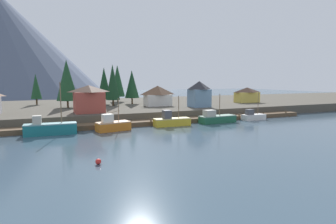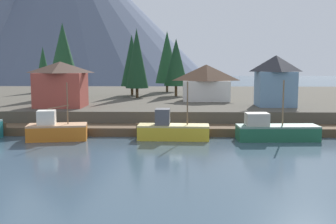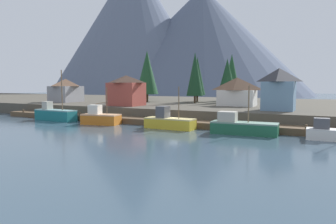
# 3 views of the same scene
# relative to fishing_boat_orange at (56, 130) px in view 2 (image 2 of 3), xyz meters

# --- Properties ---
(ground_plane) EXTENTS (400.00, 400.00, 1.00)m
(ground_plane) POSITION_rel_fishing_boat_orange_xyz_m (13.09, 22.19, -1.63)
(ground_plane) COLOR #384C5B
(dock) EXTENTS (80.00, 4.00, 1.60)m
(dock) POSITION_rel_fishing_boat_orange_xyz_m (13.09, 4.18, -0.63)
(dock) COLOR brown
(dock) RESTS_ON ground_plane
(shoreline_bank) EXTENTS (400.00, 56.00, 2.50)m
(shoreline_bank) POSITION_rel_fishing_boat_orange_xyz_m (13.09, 34.19, 0.12)
(shoreline_bank) COLOR #4C473D
(shoreline_bank) RESTS_ON ground_plane
(mountain_central_peak) EXTENTS (142.59, 142.59, 70.59)m
(mountain_central_peak) POSITION_rel_fishing_boat_orange_xyz_m (-41.50, 156.60, 34.16)
(mountain_central_peak) COLOR #4C566B
(mountain_central_peak) RESTS_ON ground_plane
(fishing_boat_orange) EXTENTS (6.97, 3.99, 6.53)m
(fishing_boat_orange) POSITION_rel_fishing_boat_orange_xyz_m (0.00, 0.00, 0.00)
(fishing_boat_orange) COLOR #CC6B1E
(fishing_boat_orange) RESTS_ON ground_plane
(fishing_boat_yellow) EXTENTS (8.19, 2.88, 6.66)m
(fishing_boat_yellow) POSITION_rel_fishing_boat_orange_xyz_m (13.22, 0.62, -0.02)
(fishing_boat_yellow) COLOR gold
(fishing_boat_yellow) RESTS_ON ground_plane
(fishing_boat_green) EXTENTS (9.23, 3.25, 6.82)m
(fishing_boat_green) POSITION_rel_fishing_boat_orange_xyz_m (24.86, 0.41, -0.05)
(fishing_boat_green) COLOR #1E5B3D
(fishing_boat_green) RESTS_ON ground_plane
(house_red) EXTENTS (6.96, 5.71, 6.40)m
(house_red) POSITION_rel_fishing_boat_orange_xyz_m (-2.69, 11.90, 4.63)
(house_red) COLOR #9E4238
(house_red) RESTS_ON shoreline_bank
(house_white) EXTENTS (7.91, 4.60, 5.93)m
(house_white) POSITION_rel_fishing_boat_orange_xyz_m (18.45, 21.71, 4.40)
(house_white) COLOR silver
(house_white) RESTS_ON shoreline_bank
(house_blue) EXTENTS (5.49, 5.03, 7.29)m
(house_blue) POSITION_rel_fishing_boat_orange_xyz_m (27.85, 13.67, 5.09)
(house_blue) COLOR #6689A8
(house_blue) RESTS_ON shoreline_bank
(conifer_near_left) EXTENTS (5.73, 5.73, 13.13)m
(conifer_near_left) POSITION_rel_fishing_boat_orange_xyz_m (-6.32, 26.62, 8.92)
(conifer_near_left) COLOR #4C3823
(conifer_near_left) RESTS_ON shoreline_bank
(conifer_near_right) EXTENTS (4.95, 4.95, 12.79)m
(conifer_near_right) POSITION_rel_fishing_boat_orange_xyz_m (11.49, 42.01, 8.70)
(conifer_near_right) COLOR #4C3823
(conifer_near_right) RESTS_ON shoreline_bank
(conifer_mid_left) EXTENTS (4.50, 4.50, 10.66)m
(conifer_mid_left) POSITION_rel_fishing_boat_orange_xyz_m (13.46, 31.23, 7.66)
(conifer_mid_left) COLOR #4C3823
(conifer_mid_left) RESTS_ON shoreline_bank
(conifer_mid_right) EXTENTS (4.20, 4.20, 11.47)m
(conifer_mid_right) POSITION_rel_fishing_boat_orange_xyz_m (5.05, 32.89, 7.97)
(conifer_mid_right) COLOR #4C3823
(conifer_mid_right) RESTS_ON shoreline_bank
(conifer_back_left) EXTENTS (4.09, 4.09, 12.21)m
(conifer_back_left) POSITION_rel_fishing_boat_orange_xyz_m (6.53, 27.66, 8.32)
(conifer_back_left) COLOR #4C3823
(conifer_back_left) RESTS_ON shoreline_bank
(conifer_back_right) EXTENTS (3.20, 3.20, 9.52)m
(conifer_back_right) POSITION_rel_fishing_boat_orange_xyz_m (-14.34, 40.22, 7.02)
(conifer_back_right) COLOR #4C3823
(conifer_back_right) RESTS_ON shoreline_bank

